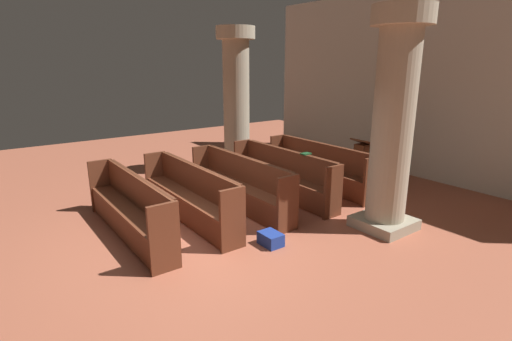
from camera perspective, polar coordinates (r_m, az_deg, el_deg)
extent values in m
plane|color=#AD5B42|center=(6.57, -7.97, -9.45)|extent=(19.20, 19.20, 0.00)
cube|color=beige|center=(10.32, 23.27, 11.50)|extent=(10.00, 0.16, 4.50)
cube|color=brown|center=(8.93, 9.09, 0.38)|extent=(2.85, 0.38, 0.05)
cube|color=brown|center=(8.98, 9.92, 2.25)|extent=(2.85, 0.04, 0.51)
cube|color=#562B1A|center=(8.96, 10.21, 3.80)|extent=(2.73, 0.06, 0.02)
cube|color=#5B2D1B|center=(9.96, 3.16, 2.36)|extent=(0.06, 0.44, 0.98)
cube|color=#5B2D1B|center=(8.01, 16.50, -1.56)|extent=(0.06, 0.44, 0.98)
cube|color=brown|center=(8.87, 8.24, -1.21)|extent=(2.85, 0.03, 0.41)
cube|color=brown|center=(8.21, 3.75, -0.80)|extent=(2.85, 0.38, 0.05)
cube|color=brown|center=(8.25, 4.67, 1.24)|extent=(2.85, 0.04, 0.51)
cube|color=#562B1A|center=(8.22, 4.96, 2.94)|extent=(2.73, 0.06, 0.02)
cube|color=#5B2D1B|center=(9.32, -2.00, 1.46)|extent=(0.06, 0.44, 0.98)
cube|color=#5B2D1B|center=(7.20, 11.22, -3.11)|extent=(0.06, 0.44, 0.98)
cube|color=brown|center=(8.17, 2.78, -2.53)|extent=(2.85, 0.03, 0.41)
cube|color=brown|center=(7.59, -2.55, -2.17)|extent=(2.85, 0.38, 0.05)
cube|color=brown|center=(7.60, -1.53, 0.05)|extent=(2.85, 0.04, 0.51)
cube|color=#562B1A|center=(7.56, -1.24, 1.88)|extent=(2.73, 0.06, 0.02)
cube|color=#5B2D1B|center=(8.77, -7.86, 0.42)|extent=(0.06, 0.44, 0.98)
cube|color=#5B2D1B|center=(6.48, 4.67, -4.99)|extent=(0.06, 0.44, 0.98)
cube|color=brown|center=(7.57, -3.63, -4.04)|extent=(2.85, 0.03, 0.41)
cube|color=brown|center=(7.07, -9.88, -3.73)|extent=(2.85, 0.38, 0.05)
cube|color=brown|center=(7.06, -8.78, -1.36)|extent=(2.85, 0.05, 0.51)
cube|color=#562B1A|center=(7.01, -8.51, 0.62)|extent=(2.73, 0.06, 0.02)
cube|color=#5B2D1B|center=(8.33, -14.41, -0.74)|extent=(0.06, 0.44, 0.98)
cube|color=#5B2D1B|center=(5.87, -3.43, -7.20)|extent=(0.06, 0.44, 0.98)
cube|color=brown|center=(7.08, -11.07, -5.73)|extent=(2.85, 0.03, 0.41)
cube|color=brown|center=(6.70, -18.23, -5.42)|extent=(2.85, 0.38, 0.05)
cube|color=brown|center=(6.65, -17.07, -2.93)|extent=(2.85, 0.04, 0.51)
cube|color=#562B1A|center=(6.60, -16.85, -0.85)|extent=(2.73, 0.06, 0.02)
cube|color=#5B2D1B|center=(8.02, -21.59, -2.01)|extent=(0.06, 0.44, 0.98)
cube|color=#5B2D1B|center=(5.41, -13.25, -9.67)|extent=(0.06, 0.44, 0.98)
cube|color=brown|center=(6.73, -19.48, -7.51)|extent=(2.85, 0.03, 0.41)
cube|color=#9F967E|center=(7.13, 18.16, -7.25)|extent=(0.88, 0.88, 0.18)
cylinder|color=#ADA389|center=(6.69, 19.34, 5.90)|extent=(0.65, 0.65, 3.12)
cylinder|color=#B6AB90|center=(6.65, 20.74, 20.54)|extent=(0.95, 0.95, 0.30)
cube|color=#9F967E|center=(10.27, -2.76, 0.47)|extent=(0.88, 0.88, 0.18)
cylinder|color=#ADA389|center=(9.96, -2.89, 9.65)|extent=(0.65, 0.65, 3.12)
cylinder|color=#B6AB90|center=(9.94, -3.03, 19.50)|extent=(0.95, 0.95, 0.30)
cube|color=brown|center=(9.48, 14.96, -1.72)|extent=(0.45, 0.45, 0.06)
cube|color=brown|center=(9.36, 15.15, 0.88)|extent=(0.28, 0.28, 0.95)
cube|color=brown|center=(9.25, 15.38, 4.09)|extent=(0.48, 0.35, 0.15)
cube|color=#194723|center=(7.86, 7.30, 2.46)|extent=(0.14, 0.20, 0.03)
cube|color=navy|center=(6.17, 2.16, -9.98)|extent=(0.37, 0.27, 0.20)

